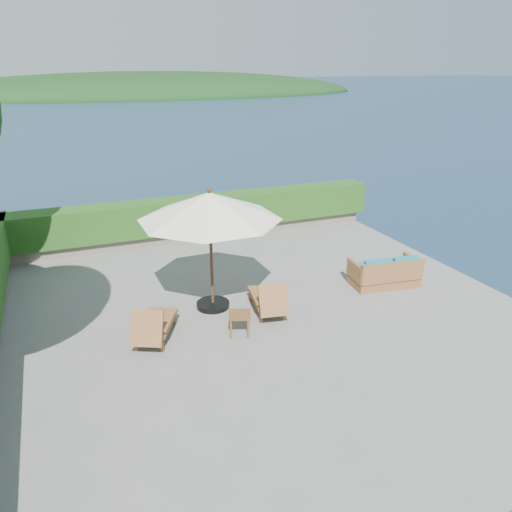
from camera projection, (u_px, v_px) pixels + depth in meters
name	position (u px, v px, depth m)	size (l,w,h in m)	color
ground	(257.00, 316.00, 11.09)	(12.00, 12.00, 0.00)	gray
foundation	(257.00, 375.00, 11.65)	(12.00, 12.00, 3.00)	#50483F
ocean	(257.00, 425.00, 12.18)	(600.00, 600.00, 0.00)	#142F3F
offshore_island	(151.00, 94.00, 141.81)	(126.00, 57.60, 12.60)	black
planter_wall_far	(190.00, 234.00, 15.86)	(12.00, 0.60, 0.36)	gray
hedge_far	(189.00, 214.00, 15.62)	(12.40, 0.90, 1.00)	#1B4714
patio_umbrella	(210.00, 207.00, 10.64)	(4.07, 4.07, 2.81)	black
lounge_left	(154.00, 325.00, 9.98)	(1.22, 1.63, 0.87)	brown
lounge_right	(268.00, 298.00, 11.09)	(0.87, 1.59, 0.87)	brown
side_table	(240.00, 317.00, 10.21)	(0.58, 0.58, 0.48)	brown
wicker_loveseat	(385.00, 274.00, 12.50)	(1.78, 1.07, 0.83)	brown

